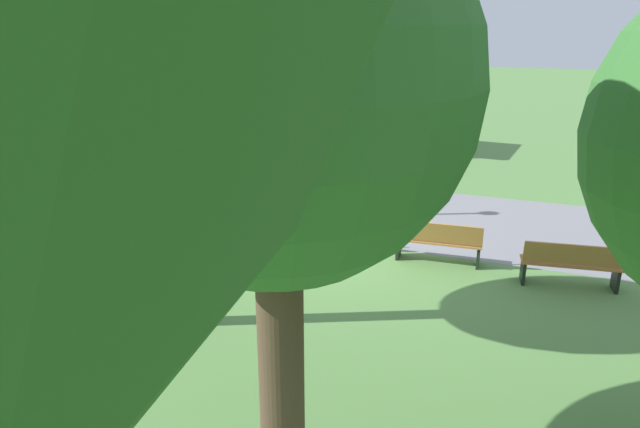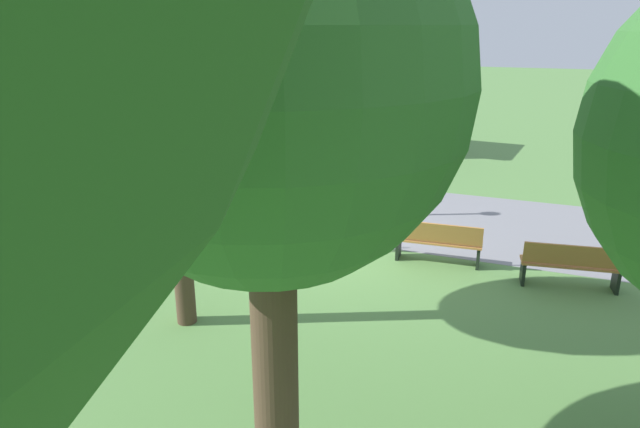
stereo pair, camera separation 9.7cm
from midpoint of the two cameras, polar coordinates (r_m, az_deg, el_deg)
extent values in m
plane|color=#5B8C47|center=(12.42, 0.37, -3.03)|extent=(120.00, 120.00, 0.00)
cube|color=gray|center=(14.76, 4.02, 0.45)|extent=(29.03, 4.77, 0.01)
cube|color=#B27538|center=(15.68, -26.32, 1.32)|extent=(1.75, 0.80, 0.04)
cube|color=#B27538|center=(15.53, -27.07, 1.99)|extent=(1.68, 0.47, 0.40)
cube|color=black|center=(16.42, -27.62, 0.97)|extent=(0.14, 0.38, 0.43)
cylinder|color=black|center=(16.33, -27.76, 2.31)|extent=(0.05, 0.05, 0.30)
cube|color=black|center=(15.09, -24.67, 0.01)|extent=(0.14, 0.38, 0.43)
cylinder|color=black|center=(14.99, -24.80, 1.47)|extent=(0.05, 0.05, 0.30)
cube|color=#B27538|center=(14.36, -18.53, 0.87)|extent=(1.74, 0.68, 0.04)
cube|color=#B27538|center=(14.17, -19.22, 1.59)|extent=(1.69, 0.35, 0.40)
cube|color=black|center=(15.01, -20.48, 0.45)|extent=(0.11, 0.38, 0.43)
cylinder|color=black|center=(14.91, -20.59, 1.92)|extent=(0.05, 0.05, 0.30)
cube|color=black|center=(13.88, -16.24, -0.52)|extent=(0.11, 0.38, 0.43)
cylinder|color=black|center=(13.77, -16.33, 1.06)|extent=(0.05, 0.05, 0.30)
cube|color=#B27538|center=(13.21, -9.67, 0.08)|extent=(1.72, 0.56, 0.04)
cube|color=#B27538|center=(12.98, -10.22, 0.85)|extent=(1.70, 0.23, 0.40)
cube|color=black|center=(13.73, -12.32, -0.40)|extent=(0.09, 0.38, 0.43)
cylinder|color=black|center=(13.63, -12.38, 1.20)|extent=(0.05, 0.05, 0.30)
cube|color=black|center=(12.86, -6.72, -1.37)|extent=(0.09, 0.38, 0.43)
cylinder|color=black|center=(12.75, -6.74, 0.33)|extent=(0.05, 0.05, 0.30)
cube|color=#B27538|center=(12.26, 0.37, -1.08)|extent=(1.70, 0.44, 0.04)
cube|color=#B27538|center=(12.00, 0.03, -0.29)|extent=(1.70, 0.10, 0.40)
cube|color=black|center=(12.62, -2.98, -1.65)|extent=(0.06, 0.37, 0.43)
cylinder|color=black|center=(12.51, -2.97, 0.08)|extent=(0.04, 0.04, 0.30)
cube|color=black|center=(12.10, 3.86, -2.57)|extent=(0.06, 0.37, 0.43)
cylinder|color=black|center=(11.98, 3.93, -0.77)|extent=(0.04, 0.04, 0.30)
cube|color=#B27538|center=(11.59, 11.52, -2.64)|extent=(1.72, 0.56, 0.04)
cube|color=#B27538|center=(11.32, 11.49, -1.84)|extent=(1.70, 0.23, 0.40)
cube|color=black|center=(11.76, 7.63, -3.33)|extent=(0.09, 0.38, 0.43)
cylinder|color=black|center=(11.64, 7.73, -1.48)|extent=(0.05, 0.05, 0.30)
cube|color=black|center=(11.64, 15.31, -4.08)|extent=(0.09, 0.38, 0.43)
cylinder|color=black|center=(11.51, 15.48, -2.22)|extent=(0.05, 0.05, 0.30)
cube|color=#B27538|center=(11.24, 23.50, -4.52)|extent=(1.74, 0.68, 0.04)
cube|color=#B27538|center=(10.97, 23.83, -3.75)|extent=(1.69, 0.35, 0.40)
cube|color=black|center=(11.20, 19.38, -5.39)|extent=(0.11, 0.38, 0.43)
cylinder|color=black|center=(11.07, 19.59, -3.47)|extent=(0.05, 0.05, 0.30)
cube|color=black|center=(11.51, 27.22, -5.80)|extent=(0.11, 0.38, 0.43)
cylinder|color=black|center=(11.38, 27.48, -3.94)|extent=(0.05, 0.05, 0.30)
cube|color=#2D3347|center=(13.08, -9.57, 1.07)|extent=(0.33, 0.22, 0.50)
sphere|color=tan|center=(12.99, -9.61, 2.74)|extent=(0.22, 0.22, 0.22)
cylinder|color=#23232D|center=(13.35, -9.39, 0.22)|extent=(0.16, 0.37, 0.13)
cylinder|color=#23232D|center=(13.56, -8.91, -0.43)|extent=(0.12, 0.12, 0.43)
cylinder|color=#23232D|center=(13.25, -8.75, 0.12)|extent=(0.16, 0.37, 0.13)
cylinder|color=#23232D|center=(13.46, -8.28, -0.53)|extent=(0.12, 0.12, 0.43)
cylinder|color=#4C3828|center=(5.56, -4.42, -14.57)|extent=(0.44, 0.44, 3.00)
sphere|color=#336B2D|center=(4.70, -5.21, 12.97)|extent=(3.34, 3.34, 3.34)
cylinder|color=#4C3828|center=(8.82, -14.16, 0.35)|extent=(0.31, 0.31, 3.76)
sphere|color=#285B23|center=(8.42, -15.68, 18.63)|extent=(2.75, 2.75, 2.75)
cylinder|color=black|center=(13.73, -2.12, 6.23)|extent=(0.10, 0.10, 3.30)
sphere|color=white|center=(13.47, -2.21, 13.70)|extent=(0.32, 0.32, 0.32)
cube|color=#4C515B|center=(21.88, 4.24, 10.19)|extent=(3.03, 2.87, 2.91)
cube|color=#28282D|center=(21.72, 4.34, 14.26)|extent=(3.57, 3.41, 0.20)
camera|label=1|loc=(0.05, -90.24, -0.08)|focal=32.02mm
camera|label=2|loc=(0.05, 89.76, 0.08)|focal=32.02mm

